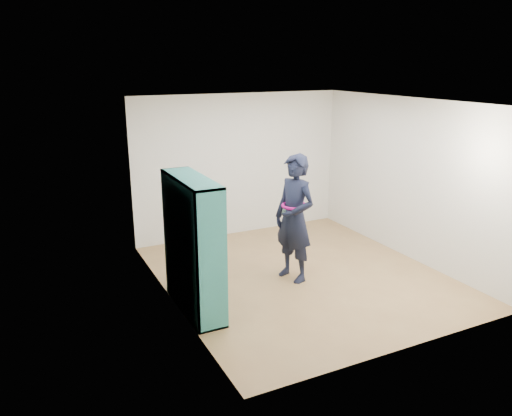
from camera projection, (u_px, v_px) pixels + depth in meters
name	position (u px, v px, depth m)	size (l,w,h in m)	color
floor	(301.00, 275.00, 7.60)	(4.50, 4.50, 0.00)	olive
ceiling	(306.00, 102.00, 6.86)	(4.50, 4.50, 0.00)	white
wall_left	(170.00, 211.00, 6.39)	(0.02, 4.50, 2.60)	silver
wall_right	(409.00, 179.00, 8.08)	(0.02, 4.50, 2.60)	silver
wall_back	(239.00, 165.00, 9.17)	(4.00, 0.02, 2.60)	silver
wall_front	(414.00, 241.00, 5.30)	(4.00, 0.02, 2.60)	silver
bookshelf	(191.00, 247.00, 6.33)	(0.39, 1.33, 1.77)	teal
person	(294.00, 218.00, 7.25)	(0.63, 0.79, 1.89)	black
smartphone	(284.00, 211.00, 7.17)	(0.04, 0.09, 0.13)	silver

